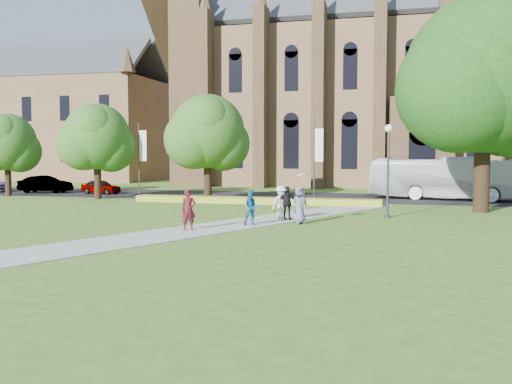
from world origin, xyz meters
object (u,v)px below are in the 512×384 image
(car_1, at_px, (45,184))
(pedestrian_0, at_px, (189,210))
(large_tree, at_px, (484,75))
(streetlamp, at_px, (388,159))
(tour_coach, at_px, (448,178))
(car_0, at_px, (101,187))

(car_1, xyz_separation_m, pedestrian_0, (21.65, -20.15, 0.20))
(large_tree, xyz_separation_m, pedestrian_0, (-14.39, -12.36, -7.37))
(large_tree, xyz_separation_m, car_1, (-36.04, 7.79, -7.57))
(streetlamp, distance_m, tour_coach, 14.27)
(large_tree, relative_size, car_1, 2.82)
(streetlamp, height_order, tour_coach, streetlamp)
(streetlamp, bearing_deg, large_tree, 39.29)
(streetlamp, distance_m, car_1, 33.02)
(tour_coach, distance_m, car_0, 29.34)
(streetlamp, xyz_separation_m, car_0, (-25.07, 12.46, -2.65))
(car_0, bearing_deg, streetlamp, -106.93)
(pedestrian_0, bearing_deg, streetlamp, 9.12)
(tour_coach, height_order, car_0, tour_coach)
(car_0, bearing_deg, pedestrian_0, -131.98)
(tour_coach, xyz_separation_m, car_1, (-34.78, -1.24, -0.88))
(large_tree, bearing_deg, car_0, 165.40)
(large_tree, relative_size, car_0, 3.61)
(streetlamp, height_order, car_1, streetlamp)
(large_tree, relative_size, pedestrian_0, 6.92)
(tour_coach, xyz_separation_m, pedestrian_0, (-13.13, -21.39, -0.68))
(streetlamp, height_order, large_tree, large_tree)
(tour_coach, bearing_deg, car_0, 101.17)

